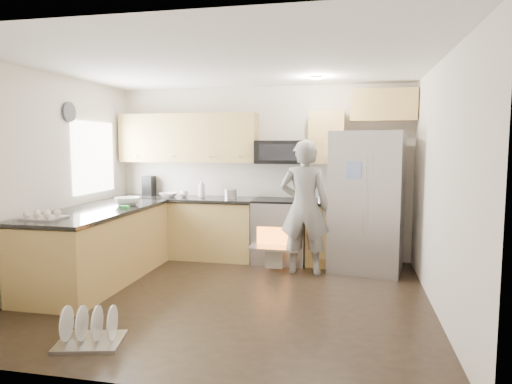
% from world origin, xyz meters
% --- Properties ---
extents(ground, '(4.50, 4.50, 0.00)m').
position_xyz_m(ground, '(0.00, 0.00, 0.00)').
color(ground, black).
rests_on(ground, ground).
extents(room_shell, '(4.54, 4.04, 2.62)m').
position_xyz_m(room_shell, '(-0.04, 0.02, 1.67)').
color(room_shell, beige).
rests_on(room_shell, ground).
extents(back_cabinet_run, '(4.45, 0.64, 2.50)m').
position_xyz_m(back_cabinet_run, '(-0.58, 1.75, 0.96)').
color(back_cabinet_run, '#9F7D3F').
rests_on(back_cabinet_run, ground).
extents(peninsula, '(0.96, 2.36, 1.03)m').
position_xyz_m(peninsula, '(-1.75, 0.25, 0.46)').
color(peninsula, '#9F7D3F').
rests_on(peninsula, ground).
extents(stove_range, '(0.76, 0.97, 1.79)m').
position_xyz_m(stove_range, '(0.35, 1.69, 0.68)').
color(stove_range, '#B7B7BC').
rests_on(stove_range, ground).
extents(refrigerator, '(1.05, 0.88, 1.91)m').
position_xyz_m(refrigerator, '(1.58, 1.45, 0.96)').
color(refrigerator, '#B7B7BC').
rests_on(refrigerator, ground).
extents(person, '(0.67, 0.45, 1.80)m').
position_xyz_m(person, '(0.76, 1.14, 0.90)').
color(person, gray).
rests_on(person, ground).
extents(dish_rack, '(0.64, 0.56, 0.34)m').
position_xyz_m(dish_rack, '(-0.84, -1.44, 0.09)').
color(dish_rack, '#B7B7BC').
rests_on(dish_rack, ground).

